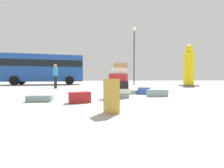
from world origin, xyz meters
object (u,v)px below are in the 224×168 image
object	(u,v)px
suitcase_slate_foreground_near	(40,98)
yellow_dummy_statue	(189,68)
suitcase_maroon_left_side	(80,97)
suitcase_navy_upright_blue	(144,91)
suitcase_tower	(118,83)
suitcase_tan_behind_tower	(111,96)
person_bearded_onlooker	(55,74)
suitcase_slate_white_trunk	(130,92)
lamp_post	(134,47)
suitcase_slate_foreground_far	(157,93)
parked_bus	(45,68)

from	to	relation	value
suitcase_slate_foreground_near	yellow_dummy_statue	distance (m)	12.96
suitcase_maroon_left_side	suitcase_navy_upright_blue	world-z (taller)	suitcase_maroon_left_side
suitcase_maroon_left_side	yellow_dummy_statue	distance (m)	12.34
suitcase_navy_upright_blue	suitcase_slate_foreground_near	size ratio (longest dim) A/B	0.75
suitcase_tower	yellow_dummy_statue	size ratio (longest dim) A/B	0.34
suitcase_tan_behind_tower	person_bearded_onlooker	bearing A→B (deg)	86.88
suitcase_maroon_left_side	suitcase_navy_upright_blue	size ratio (longest dim) A/B	1.09
suitcase_maroon_left_side	suitcase_slate_foreground_near	size ratio (longest dim) A/B	0.82
suitcase_navy_upright_blue	yellow_dummy_statue	size ratio (longest dim) A/B	0.15
suitcase_tower	suitcase_navy_upright_blue	bearing A→B (deg)	41.25
suitcase_tan_behind_tower	suitcase_slate_white_trunk	distance (m)	3.93
person_bearded_onlooker	suitcase_tan_behind_tower	bearing A→B (deg)	-11.51
yellow_dummy_statue	lamp_post	distance (m)	5.60
suitcase_slate_foreground_near	person_bearded_onlooker	size ratio (longest dim) A/B	0.42
suitcase_slate_foreground_far	suitcase_slate_foreground_near	bearing A→B (deg)	-171.77
suitcase_tower	yellow_dummy_statue	bearing A→B (deg)	46.20
suitcase_tower	suitcase_slate_foreground_far	distance (m)	1.58
suitcase_maroon_left_side	suitcase_navy_upright_blue	distance (m)	3.35
suitcase_tan_behind_tower	person_bearded_onlooker	world-z (taller)	person_bearded_onlooker
suitcase_slate_white_trunk	suitcase_slate_foreground_near	distance (m)	3.69
suitcase_navy_upright_blue	suitcase_slate_foreground_far	size ratio (longest dim) A/B	0.73
person_bearded_onlooker	lamp_post	xyz separation A→B (m)	(6.69, 4.97, 2.88)
suitcase_tan_behind_tower	suitcase_slate_white_trunk	bearing A→B (deg)	48.93
lamp_post	suitcase_navy_upright_blue	bearing A→B (deg)	-101.54
suitcase_slate_white_trunk	suitcase_navy_upright_blue	size ratio (longest dim) A/B	1.52
suitcase_slate_foreground_far	lamp_post	world-z (taller)	lamp_post
suitcase_slate_white_trunk	suitcase_slate_foreground_far	xyz separation A→B (m)	(0.80, -1.01, 0.05)
suitcase_navy_upright_blue	suitcase_slate_white_trunk	bearing A→B (deg)	-172.10
suitcase_tan_behind_tower	person_bearded_onlooker	distance (m)	8.76
yellow_dummy_statue	parked_bus	xyz separation A→B (m)	(-13.54, 5.12, 0.25)
suitcase_tower	yellow_dummy_statue	xyz separation A→B (m)	(7.35, 7.67, 1.06)
suitcase_tower	suitcase_navy_upright_blue	world-z (taller)	suitcase_tower
suitcase_slate_foreground_far	parked_bus	bearing A→B (deg)	116.94
suitcase_slate_foreground_near	lamp_post	xyz separation A→B (m)	(5.68, 11.37, 3.77)
suitcase_tower	suitcase_maroon_left_side	size ratio (longest dim) A/B	2.15
suitcase_slate_foreground_far	person_bearded_onlooker	xyz separation A→B (m)	(-4.97, 5.50, 0.86)
suitcase_slate_foreground_far	parked_bus	world-z (taller)	parked_bus
suitcase_navy_upright_blue	suitcase_slate_foreground_near	xyz separation A→B (m)	(-3.73, -1.80, -0.06)
person_bearded_onlooker	yellow_dummy_statue	bearing A→B (deg)	69.02
person_bearded_onlooker	suitcase_tower	bearing A→B (deg)	-0.05
suitcase_slate_white_trunk	person_bearded_onlooker	world-z (taller)	person_bearded_onlooker
suitcase_navy_upright_blue	suitcase_slate_foreground_far	distance (m)	0.93
suitcase_tan_behind_tower	parked_bus	bearing A→B (deg)	87.57
yellow_dummy_statue	suitcase_navy_upright_blue	bearing A→B (deg)	-132.85
yellow_dummy_statue	suitcase_maroon_left_side	bearing A→B (deg)	-134.62
suitcase_slate_white_trunk	suitcase_navy_upright_blue	distance (m)	0.59
suitcase_slate_white_trunk	lamp_post	size ratio (longest dim) A/B	0.14
person_bearded_onlooker	parked_bus	world-z (taller)	parked_bus
suitcase_maroon_left_side	lamp_post	world-z (taller)	lamp_post
suitcase_slate_foreground_near	parked_bus	size ratio (longest dim) A/B	0.08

